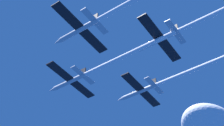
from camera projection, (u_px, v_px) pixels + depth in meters
name	position (u px, v px, depth m)	size (l,w,h in m)	color
jet_lead	(96.00, 69.00, 69.66)	(14.72, 32.94, 2.44)	#B2BAC6
jet_left_wing	(118.00, 8.00, 57.54)	(14.72, 37.19, 2.44)	#B2BAC6
jet_right_wing	(174.00, 78.00, 71.47)	(14.72, 36.47, 2.44)	#B2BAC6
jet_slot	(203.00, 19.00, 59.87)	(14.72, 38.09, 2.44)	#B2BAC6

